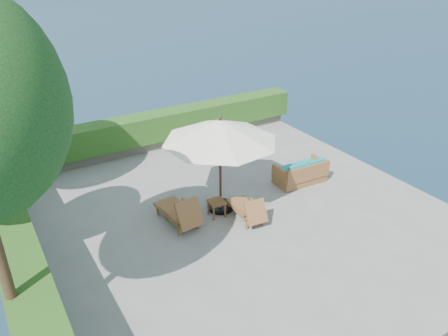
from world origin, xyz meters
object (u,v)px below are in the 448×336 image
lounge_right (248,209)px  side_table (217,204)px  patio_umbrella (220,132)px  lounge_left (180,212)px  wicker_loveseat (301,174)px

lounge_right → side_table: 0.91m
lounge_right → side_table: size_ratio=3.03×
patio_umbrella → lounge_right: bearing=-69.6°
patio_umbrella → side_table: bearing=-136.1°
lounge_left → lounge_right: size_ratio=1.15×
lounge_right → wicker_loveseat: lounge_right is taller
side_table → lounge_right: bearing=-44.5°
lounge_left → side_table: bearing=-12.9°
lounge_right → lounge_left: bearing=161.0°
lounge_left → patio_umbrella: bearing=0.9°
side_table → wicker_loveseat: (3.39, 0.29, -0.08)m
wicker_loveseat → patio_umbrella: bearing=-177.3°
side_table → wicker_loveseat: bearing=4.8°
side_table → wicker_loveseat: wicker_loveseat is taller
patio_umbrella → lounge_right: patio_umbrella is taller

